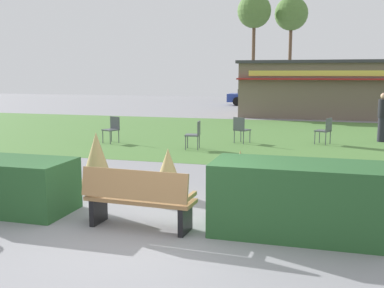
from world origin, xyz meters
TOP-DOWN VIEW (x-y plane):
  - ground_plane at (0.00, 0.00)m, footprint 80.00×80.00m
  - lawn_patch at (0.00, 11.51)m, footprint 36.00×12.00m
  - park_bench at (-0.38, 0.38)m, footprint 1.72×0.61m
  - hedge_left at (-2.71, 0.68)m, footprint 1.81×1.10m
  - hedge_right at (1.94, 0.83)m, footprint 2.47×1.10m
  - ornamental_grass_behind_left at (-2.07, 2.32)m, footprint 0.76×0.76m
  - ornamental_grass_behind_right at (0.91, 1.88)m, footprint 0.51×0.51m
  - ornamental_grass_behind_center at (-0.53, 2.23)m, footprint 0.68×0.68m
  - food_kiosk at (3.37, 20.34)m, footprint 11.20×4.45m
  - cafe_chair_west at (-0.38, 9.43)m, footprint 0.59×0.59m
  - cafe_chair_east at (-4.61, 8.38)m, footprint 0.58×0.58m
  - cafe_chair_center at (-1.52, 7.80)m, footprint 0.49×0.49m
  - cafe_chair_north at (2.38, 9.94)m, footprint 0.58×0.58m
  - person_strolling at (4.27, 11.12)m, footprint 0.34×0.34m
  - parked_car_west_slot at (-2.44, 28.17)m, footprint 4.23×2.11m
  - tree_left_bg at (-3.53, 33.51)m, footprint 2.80×2.80m
  - tree_right_bg at (-0.59, 34.90)m, footprint 2.80×2.80m

SIDE VIEW (x-z plane):
  - ground_plane at x=0.00m, z-range 0.00..0.00m
  - lawn_patch at x=0.00m, z-range 0.00..0.01m
  - hedge_left at x=-2.71m, z-range 0.00..0.90m
  - ornamental_grass_behind_center at x=-0.53m, z-range 0.00..0.95m
  - park_bench at x=-0.38m, z-range 0.01..0.96m
  - ornamental_grass_behind_right at x=0.91m, z-range 0.00..1.05m
  - cafe_chair_west at x=-0.38m, z-range 0.08..0.97m
  - cafe_chair_east at x=-4.61m, z-range 0.08..0.97m
  - cafe_chair_center at x=-1.52m, z-range 0.08..0.97m
  - cafe_chair_north at x=2.38m, z-range 0.08..0.97m
  - hedge_right at x=1.94m, z-range 0.00..1.07m
  - ornamental_grass_behind_left at x=-2.07m, z-range 0.00..1.20m
  - parked_car_west_slot at x=-2.44m, z-range 0.04..1.24m
  - person_strolling at x=4.27m, z-range 0.02..1.71m
  - food_kiosk at x=3.37m, z-range 0.01..3.04m
  - tree_right_bg at x=-0.59m, z-range 2.87..11.60m
  - tree_left_bg at x=-3.53m, z-range 2.94..11.82m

